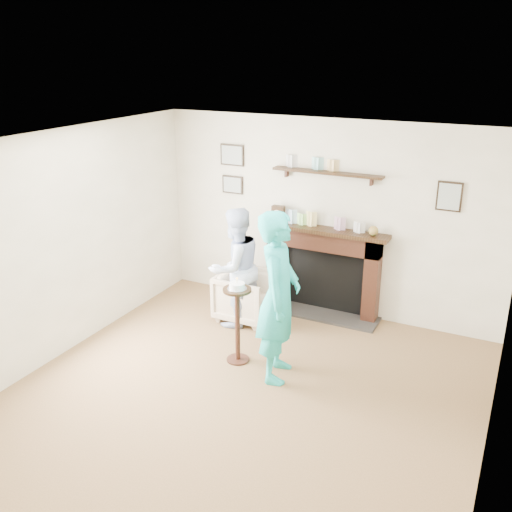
# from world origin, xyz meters

# --- Properties ---
(ground) EXTENTS (5.00, 5.00, 0.00)m
(ground) POSITION_xyz_m (0.00, 0.00, 0.00)
(ground) COLOR brown
(ground) RESTS_ON ground
(room_shell) EXTENTS (4.54, 5.02, 2.52)m
(room_shell) POSITION_xyz_m (-0.00, 0.69, 1.62)
(room_shell) COLOR beige
(room_shell) RESTS_ON ground
(armchair) EXTENTS (0.70, 0.68, 0.63)m
(armchair) POSITION_xyz_m (-0.77, 1.77, 0.00)
(armchair) COLOR #C1B38F
(armchair) RESTS_ON ground
(man) EXTENTS (0.82, 0.90, 1.51)m
(man) POSITION_xyz_m (-0.83, 1.58, 0.00)
(man) COLOR silver
(man) RESTS_ON ground
(woman) EXTENTS (0.58, 0.75, 1.81)m
(woman) POSITION_xyz_m (0.14, 0.71, 0.00)
(woman) COLOR #20B7AE
(woman) RESTS_ON ground
(pedestal_table) EXTENTS (0.31, 0.31, 1.00)m
(pedestal_table) POSITION_xyz_m (-0.38, 0.78, 0.61)
(pedestal_table) COLOR black
(pedestal_table) RESTS_ON ground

